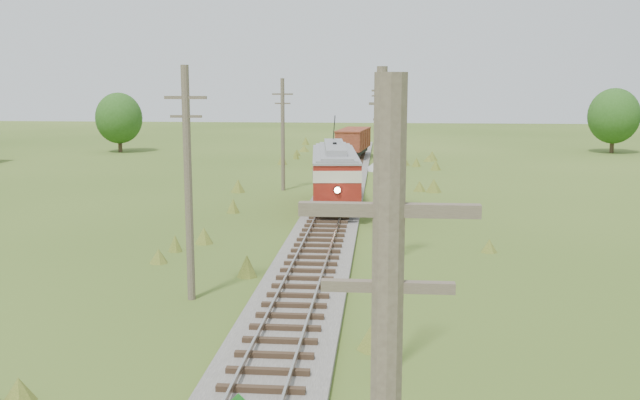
# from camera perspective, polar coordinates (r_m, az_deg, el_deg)

# --- Properties ---
(railbed_main) EXTENTS (3.60, 96.00, 0.57)m
(railbed_main) POSITION_cam_1_polar(r_m,az_deg,el_deg) (49.01, 1.29, -0.13)
(railbed_main) COLOR #605B54
(railbed_main) RESTS_ON ground
(streetcar) EXTENTS (4.00, 12.46, 5.64)m
(streetcar) POSITION_cam_1_polar(r_m,az_deg,el_deg) (47.16, 1.18, 2.48)
(streetcar) COLOR black
(streetcar) RESTS_ON ground
(gondola) EXTENTS (3.63, 8.45, 2.72)m
(gondola) POSITION_cam_1_polar(r_m,az_deg,el_deg) (77.02, 2.69, 4.77)
(gondola) COLOR black
(gondola) RESTS_ON ground
(gravel_pile) EXTENTS (3.60, 3.82, 1.31)m
(gravel_pile) POSITION_cam_1_polar(r_m,az_deg,el_deg) (67.81, 5.11, 2.89)
(gravel_pile) COLOR gray
(gravel_pile) RESTS_ON ground
(utility_pole_r_1) EXTENTS (0.30, 0.30, 8.80)m
(utility_pole_r_1) POSITION_cam_1_polar(r_m,az_deg,el_deg) (19.63, 4.82, -2.33)
(utility_pole_r_1) COLOR brown
(utility_pole_r_1) RESTS_ON ground
(utility_pole_r_2) EXTENTS (1.60, 0.30, 8.60)m
(utility_pole_r_2) POSITION_cam_1_polar(r_m,az_deg,el_deg) (32.46, 5.29, 2.42)
(utility_pole_r_2) COLOR brown
(utility_pole_r_2) RESTS_ON ground
(utility_pole_r_3) EXTENTS (1.60, 0.30, 9.00)m
(utility_pole_r_3) POSITION_cam_1_polar(r_m,az_deg,el_deg) (45.37, 5.11, 4.70)
(utility_pole_r_3) COLOR brown
(utility_pole_r_3) RESTS_ON ground
(utility_pole_r_4) EXTENTS (1.60, 0.30, 8.40)m
(utility_pole_r_4) POSITION_cam_1_polar(r_m,az_deg,el_deg) (58.36, 4.91, 5.48)
(utility_pole_r_4) COLOR brown
(utility_pole_r_4) RESTS_ON ground
(utility_pole_r_5) EXTENTS (1.60, 0.30, 8.90)m
(utility_pole_r_5) POSITION_cam_1_polar(r_m,az_deg,el_deg) (71.32, 5.27, 6.41)
(utility_pole_r_5) COLOR brown
(utility_pole_r_5) RESTS_ON ground
(utility_pole_r_6) EXTENTS (1.60, 0.30, 8.70)m
(utility_pole_r_6) POSITION_cam_1_polar(r_m,az_deg,el_deg) (84.30, 5.10, 6.82)
(utility_pole_r_6) COLOR brown
(utility_pole_r_6) RESTS_ON ground
(utility_pole_l_a) EXTENTS (1.60, 0.30, 9.00)m
(utility_pole_l_a) POSITION_cam_1_polar(r_m,az_deg,el_deg) (27.48, -10.51, 1.44)
(utility_pole_l_a) COLOR brown
(utility_pole_l_a) RESTS_ON ground
(utility_pole_l_b) EXTENTS (1.60, 0.30, 8.60)m
(utility_pole_l_b) POSITION_cam_1_polar(r_m,az_deg,el_deg) (54.89, -2.99, 5.35)
(utility_pole_l_b) COLOR brown
(utility_pole_l_b) RESTS_ON ground
(tree_mid_a) EXTENTS (5.46, 5.46, 7.03)m
(tree_mid_a) POSITION_cam_1_polar(r_m,az_deg,el_deg) (88.02, -15.79, 6.32)
(tree_mid_a) COLOR #38281C
(tree_mid_a) RESTS_ON ground
(tree_mid_b) EXTENTS (5.88, 5.88, 7.57)m
(tree_mid_b) POSITION_cam_1_polar(r_m,az_deg,el_deg) (90.39, 22.45, 6.23)
(tree_mid_b) COLOR #38281C
(tree_mid_b) RESTS_ON ground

